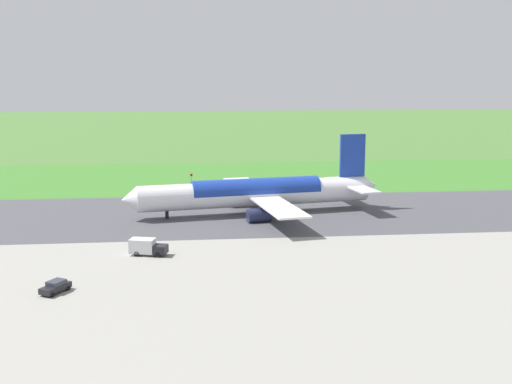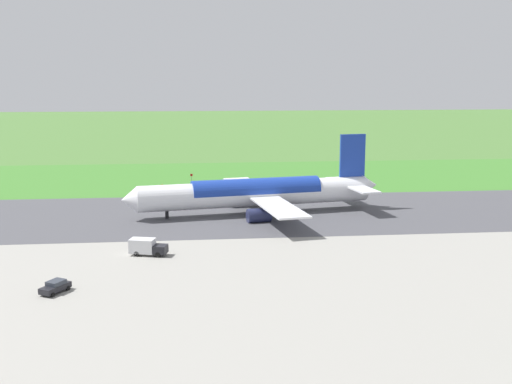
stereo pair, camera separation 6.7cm
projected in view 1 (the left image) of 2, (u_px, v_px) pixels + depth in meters
The scene contains 9 objects.
ground_plane at pixel (220, 214), 125.12m from camera, with size 800.00×800.00×0.00m, color #477233.
runway_asphalt at pixel (220, 214), 125.11m from camera, with size 600.00×39.87×0.06m, color #47474C.
apron_concrete at pixel (250, 359), 60.64m from camera, with size 440.00×110.00×0.05m, color gray.
grass_verge_foreground at pixel (214, 184), 161.42m from camera, with size 600.00×80.00×0.04m, color #3C782B.
airliner_main at pixel (258, 193), 125.15m from camera, with size 53.98×44.39×15.88m.
service_car_followme at pixel (56, 287), 79.26m from camera, with size 3.72×4.52×1.62m.
service_truck_fuel at pixel (147, 247), 95.89m from camera, with size 6.18×3.65×2.65m.
no_stopping_sign at pixel (191, 177), 163.34m from camera, with size 0.60×0.10×2.27m.
traffic_cone_orange at pixel (162, 185), 158.45m from camera, with size 0.40×0.40×0.55m, color orange.
Camera 1 is at (5.18, 122.27, 27.39)m, focal length 43.06 mm.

